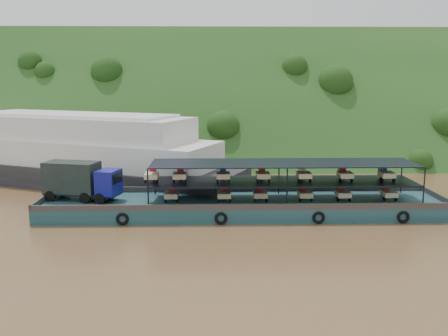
{
  "coord_description": "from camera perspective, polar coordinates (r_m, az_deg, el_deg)",
  "views": [
    {
      "loc": [
        -3.21,
        -44.65,
        11.79
      ],
      "look_at": [
        -2.0,
        3.0,
        3.2
      ],
      "focal_mm": 40.0,
      "sensor_mm": 36.0,
      "label": 1
    }
  ],
  "objects": [
    {
      "name": "hillside",
      "position": [
        81.57,
        0.82,
        1.91
      ],
      "size": [
        140.0,
        39.6,
        39.6
      ],
      "primitive_type": "cube",
      "rotation": [
        0.79,
        0.0,
        0.0
      ],
      "color": "#1C3A15",
      "rests_on": "ground"
    },
    {
      "name": "ground",
      "position": [
        46.29,
        2.58,
        -4.55
      ],
      "size": [
        160.0,
        160.0,
        0.0
      ],
      "primitive_type": "plane",
      "color": "brown",
      "rests_on": "ground"
    },
    {
      "name": "passenger_ferry",
      "position": [
        59.2,
        -16.65,
        1.67
      ],
      "size": [
        39.72,
        24.85,
        7.92
      ],
      "rotation": [
        0.0,
        0.0,
        -0.42
      ],
      "color": "black",
      "rests_on": "ground"
    },
    {
      "name": "cargo_barge",
      "position": [
        44.11,
        0.57,
        -3.75
      ],
      "size": [
        35.08,
        7.18,
        4.58
      ],
      "color": "#133B42",
      "rests_on": "ground"
    }
  ]
}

